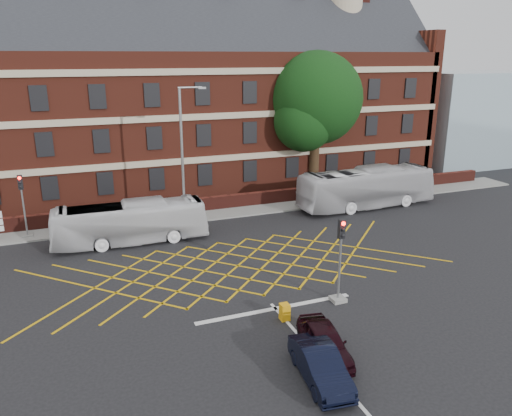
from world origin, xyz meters
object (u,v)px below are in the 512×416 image
object	(u,v)px
deciduous_tree	(315,105)
utility_cabinet	(285,312)
car_maroon	(324,342)
street_lamp	(184,183)
traffic_light_near	(340,268)
traffic_light_far	(24,212)
bus_left	(130,223)
car_navy	(320,365)
bus_right	(367,188)

from	to	relation	value
deciduous_tree	utility_cabinet	xyz separation A→B (m)	(-12.05, -20.42, -7.20)
car_maroon	street_lamp	size ratio (longest dim) A/B	0.39
deciduous_tree	traffic_light_near	xyz separation A→B (m)	(-8.82, -19.71, -5.83)
traffic_light_far	street_lamp	world-z (taller)	street_lamp
bus_left	deciduous_tree	distance (m)	19.90
car_maroon	street_lamp	world-z (taller)	street_lamp
traffic_light_near	car_navy	bearing A→B (deg)	-126.08
deciduous_tree	utility_cabinet	distance (m)	24.78
bus_left	car_maroon	xyz separation A→B (m)	(5.50, -15.91, -0.72)
car_maroon	traffic_light_far	distance (m)	22.82
deciduous_tree	traffic_light_near	bearing A→B (deg)	-114.10
bus_left	utility_cabinet	size ratio (longest dim) A/B	12.31
street_lamp	traffic_light_near	bearing A→B (deg)	-70.70
deciduous_tree	bus_left	bearing A→B (deg)	-155.90
street_lamp	utility_cabinet	size ratio (longest dim) A/B	12.23
car_navy	utility_cabinet	size ratio (longest dim) A/B	4.82
utility_cabinet	bus_left	bearing A→B (deg)	112.28
deciduous_tree	bus_right	bearing A→B (deg)	-77.34
bus_left	deciduous_tree	bearing A→B (deg)	-64.47
bus_right	traffic_light_far	size ratio (longest dim) A/B	2.69
traffic_light_near	deciduous_tree	bearing A→B (deg)	65.90
street_lamp	bus_right	bearing A→B (deg)	1.13
car_maroon	bus_right	bearing A→B (deg)	62.21
traffic_light_far	bus_left	bearing A→B (deg)	-29.03
street_lamp	car_navy	bearing A→B (deg)	-87.77
bus_left	traffic_light_near	bearing A→B (deg)	-143.44
utility_cabinet	traffic_light_far	bearing A→B (deg)	125.49
deciduous_tree	utility_cabinet	size ratio (longest dim) A/B	15.22
car_navy	car_maroon	size ratio (longest dim) A/B	1.01
traffic_light_near	street_lamp	distance (m)	13.87
bus_right	street_lamp	distance (m)	14.93
car_maroon	traffic_light_near	distance (m)	5.02
deciduous_tree	car_navy	bearing A→B (deg)	-116.87
bus_left	traffic_light_near	size ratio (longest dim) A/B	2.30
traffic_light_far	car_maroon	bearing A→B (deg)	-58.60
car_maroon	traffic_light_far	xyz separation A→B (m)	(-11.87, 19.45, 1.12)
utility_cabinet	traffic_light_near	bearing A→B (deg)	12.42
bus_left	car_navy	size ratio (longest dim) A/B	2.56
deciduous_tree	utility_cabinet	bearing A→B (deg)	-120.54
car_navy	car_maroon	bearing A→B (deg)	62.79
deciduous_tree	traffic_light_near	distance (m)	22.37
street_lamp	utility_cabinet	xyz separation A→B (m)	(1.32, -13.71, -3.04)
traffic_light_near	bus_right	bearing A→B (deg)	52.32
traffic_light_near	bus_left	bearing A→B (deg)	125.13
bus_right	car_navy	bearing A→B (deg)	140.76
bus_right	car_maroon	world-z (taller)	bus_right
car_navy	traffic_light_far	size ratio (longest dim) A/B	0.90
bus_left	traffic_light_near	distance (m)	14.67
utility_cabinet	bus_right	bearing A→B (deg)	46.05
deciduous_tree	traffic_light_far	distance (m)	24.70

